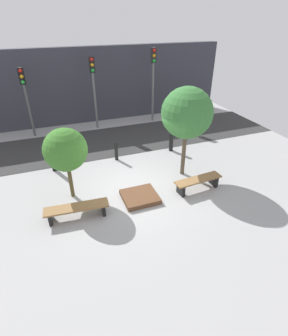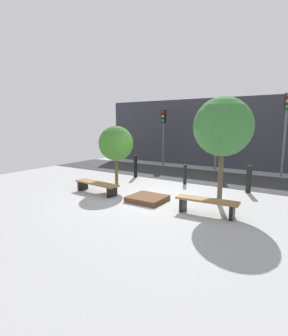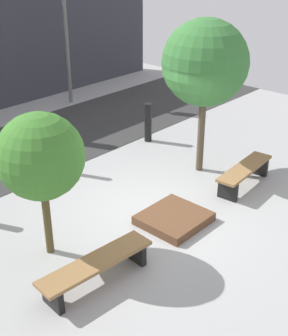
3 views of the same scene
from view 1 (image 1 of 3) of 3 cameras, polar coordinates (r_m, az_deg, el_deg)
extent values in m
plane|color=#9F9F9F|center=(9.69, -1.96, -4.91)|extent=(18.00, 18.00, 0.00)
cube|color=#313131|center=(13.54, -8.23, 5.69)|extent=(18.00, 3.56, 0.01)
cube|color=#33333D|center=(16.07, -11.73, 17.17)|extent=(16.20, 0.50, 4.15)
cube|color=black|center=(8.75, -19.70, -10.04)|extent=(0.14, 0.46, 0.36)
cube|color=black|center=(8.70, -8.89, -8.57)|extent=(0.14, 0.46, 0.36)
cube|color=olive|center=(8.55, -14.48, -8.27)|extent=(2.03, 0.61, 0.06)
cube|color=black|center=(9.47, 8.00, -4.67)|extent=(0.13, 0.44, 0.41)
cube|color=black|center=(10.23, 14.91, -2.58)|extent=(0.13, 0.44, 0.41)
cube|color=olive|center=(9.70, 11.74, -2.45)|extent=(1.84, 0.57, 0.06)
cube|color=brown|center=(9.23, -0.89, -6.28)|extent=(1.20, 1.11, 0.17)
cylinder|color=brown|center=(9.37, -15.75, -2.26)|extent=(0.13, 0.13, 1.44)
sphere|color=#3B782A|center=(8.84, -16.75, 3.83)|extent=(1.43, 1.43, 1.43)
cylinder|color=brown|center=(10.31, 8.65, 3.65)|extent=(0.16, 0.16, 2.03)
sphere|color=#387636|center=(9.73, 9.35, 11.72)|extent=(1.88, 1.88, 1.88)
cylinder|color=black|center=(11.25, -19.27, 1.88)|extent=(0.18, 0.18, 1.08)
cylinder|color=black|center=(11.57, -6.06, 3.69)|extent=(0.15, 0.15, 0.86)
cylinder|color=black|center=(12.37, 5.96, 6.03)|extent=(0.19, 0.19, 1.05)
cylinder|color=#515151|center=(14.71, -23.94, 12.64)|extent=(0.12, 0.12, 3.46)
cube|color=black|center=(14.41, -25.09, 17.66)|extent=(0.28, 0.16, 0.78)
sphere|color=red|center=(14.27, -25.34, 18.59)|extent=(0.17, 0.17, 0.17)
sphere|color=orange|center=(14.31, -25.10, 17.59)|extent=(0.17, 0.17, 0.17)
sphere|color=green|center=(14.36, -24.87, 16.59)|extent=(0.17, 0.17, 0.17)
cylinder|color=#606060|center=(14.84, -10.71, 15.47)|extent=(0.12, 0.12, 3.79)
cube|color=black|center=(14.54, -11.30, 21.19)|extent=(0.28, 0.16, 0.78)
sphere|color=red|center=(14.40, -11.33, 22.15)|extent=(0.17, 0.17, 0.17)
sphere|color=orange|center=(14.44, -11.22, 21.14)|extent=(0.17, 0.17, 0.17)
sphere|color=green|center=(14.48, -11.11, 20.12)|extent=(0.17, 0.17, 0.17)
cylinder|color=slate|center=(15.72, 1.94, 17.33)|extent=(0.12, 0.12, 4.08)
cube|color=black|center=(15.43, 2.06, 23.31)|extent=(0.28, 0.16, 0.78)
sphere|color=red|center=(15.31, 2.24, 24.23)|extent=(0.17, 0.17, 0.17)
sphere|color=orange|center=(15.34, 2.22, 23.26)|extent=(0.17, 0.17, 0.17)
sphere|color=green|center=(15.37, 2.20, 22.30)|extent=(0.17, 0.17, 0.17)
camera|label=2|loc=(7.74, 63.90, -10.92)|focal=28.00mm
camera|label=3|loc=(4.27, -75.42, -1.85)|focal=50.00mm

